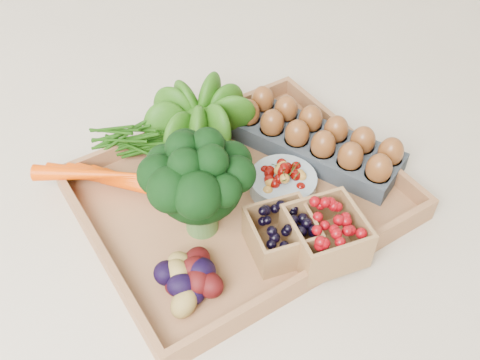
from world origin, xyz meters
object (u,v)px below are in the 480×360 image
broccoli (200,199)px  egg_carton (315,145)px  cherry_bowl (283,183)px  tray (240,199)px

broccoli → egg_carton: broccoli is taller
cherry_bowl → egg_carton: bearing=23.1°
broccoli → cherry_bowl: 0.18m
tray → broccoli: 0.13m
broccoli → cherry_bowl: bearing=-0.8°
broccoli → egg_carton: 0.30m
broccoli → cherry_bowl: (0.17, -0.00, -0.06)m
egg_carton → tray: bearing=163.3°
tray → egg_carton: bearing=6.3°
broccoli → egg_carton: size_ratio=0.55×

